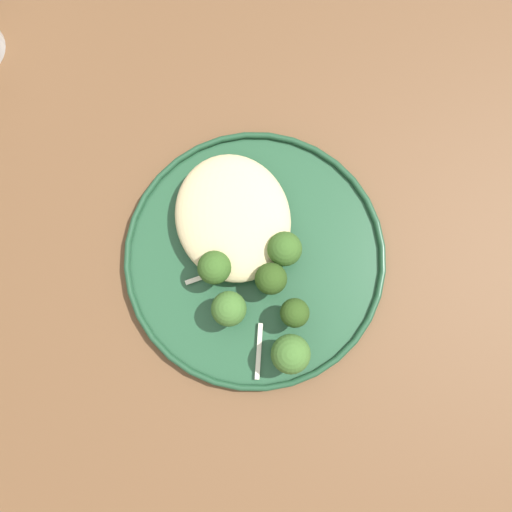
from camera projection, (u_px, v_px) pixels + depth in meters
name	position (u px, v px, depth m)	size (l,w,h in m)	color
ground	(242.00, 291.00, 1.36)	(6.00, 6.00, 0.00)	#2D2B28
wooden_dining_table	(230.00, 244.00, 0.71)	(1.40, 1.00, 0.74)	brown
dinner_plate	(256.00, 258.00, 0.62)	(0.29, 0.29, 0.02)	#235133
noodle_bed	(234.00, 217.00, 0.61)	(0.14, 0.13, 0.04)	beige
seared_scallop_tilted_round	(236.00, 219.00, 0.61)	(0.03, 0.03, 0.02)	beige
seared_scallop_half_hidden	(211.00, 176.00, 0.62)	(0.03, 0.03, 0.02)	#E5C689
seared_scallop_right_edge	(260.00, 204.00, 0.62)	(0.02, 0.02, 0.02)	#DBB77A
seared_scallop_center_golden	(246.00, 242.00, 0.61)	(0.03, 0.03, 0.02)	#DBB77A
seared_scallop_left_edge	(228.00, 249.00, 0.61)	(0.03, 0.03, 0.02)	beige
seared_scallop_rear_pale	(221.00, 201.00, 0.62)	(0.03, 0.03, 0.01)	#DBB77A
broccoli_floret_right_tilted	(292.00, 354.00, 0.57)	(0.04, 0.04, 0.06)	#7A994C
broccoli_floret_center_pile	(296.00, 313.00, 0.58)	(0.03, 0.03, 0.05)	#7A994C
broccoli_floret_beside_noodles	(230.00, 309.00, 0.58)	(0.04, 0.04, 0.05)	#89A356
broccoli_floret_split_head	(216.00, 267.00, 0.58)	(0.04, 0.04, 0.05)	#89A356
broccoli_floret_rear_charred	(272.00, 279.00, 0.58)	(0.03, 0.03, 0.05)	#7A994C
broccoli_floret_front_edge	(286.00, 249.00, 0.59)	(0.04, 0.04, 0.05)	#89A356
onion_sliver_long_sliver	(251.00, 261.00, 0.61)	(0.04, 0.01, 0.00)	silver
onion_sliver_pale_crescent	(256.00, 352.00, 0.60)	(0.06, 0.01, 0.00)	silver
onion_sliver_short_strip	(269.00, 259.00, 0.61)	(0.05, 0.01, 0.00)	silver
onion_sliver_curled_piece	(208.00, 275.00, 0.61)	(0.05, 0.01, 0.00)	silver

